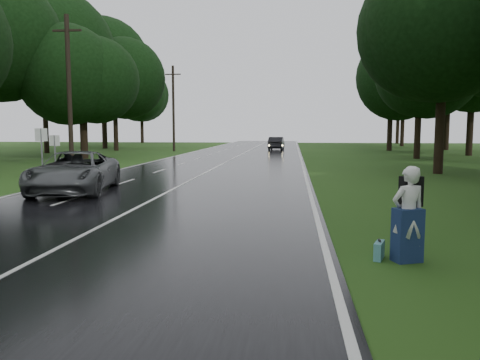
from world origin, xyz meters
name	(u,v)px	position (x,y,z in m)	size (l,w,h in m)	color
ground	(25,267)	(0.00, 0.00, 0.00)	(160.00, 160.00, 0.00)	#264A15
road	(208,172)	(0.00, 20.00, 0.02)	(12.00, 140.00, 0.04)	black
lane_center	(208,171)	(0.00, 20.00, 0.04)	(0.12, 140.00, 0.01)	silver
grey_car	(74,172)	(-3.76, 10.16, 0.87)	(2.76, 5.99, 1.67)	#444849
far_car	(276,143)	(3.16, 49.49, 0.82)	(1.64, 4.71, 1.55)	black
hitchhiker	(408,217)	(7.36, 1.21, 0.89)	(0.81, 0.78, 1.91)	silver
suitcase	(379,250)	(6.84, 1.31, 0.18)	(0.15, 0.50, 0.36)	teal
utility_pole_mid	(72,171)	(-8.50, 19.84, 0.00)	(1.80, 0.28, 9.43)	black
utility_pole_far	(174,151)	(-8.50, 45.67, 0.00)	(1.80, 0.28, 9.69)	black
road_sign_a	(43,182)	(-7.20, 13.95, 0.00)	(0.63, 0.10, 2.63)	white
road_sign_b	(56,179)	(-7.20, 15.26, 0.00)	(0.55, 0.10, 2.28)	white
tree_left_e	(85,159)	(-12.97, 31.62, 0.00)	(7.58, 7.58, 11.84)	black
tree_left_f	(116,151)	(-15.61, 46.23, 0.00)	(9.35, 9.35, 14.61)	black
tree_right_d	(438,174)	(13.53, 20.49, 0.00)	(9.85, 9.85, 15.38)	black
tree_right_e	(416,159)	(15.81, 34.51, 0.00)	(8.67, 8.67, 13.55)	black
tree_right_f	(389,151)	(16.39, 49.45, 0.00)	(9.07, 9.07, 14.17)	black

